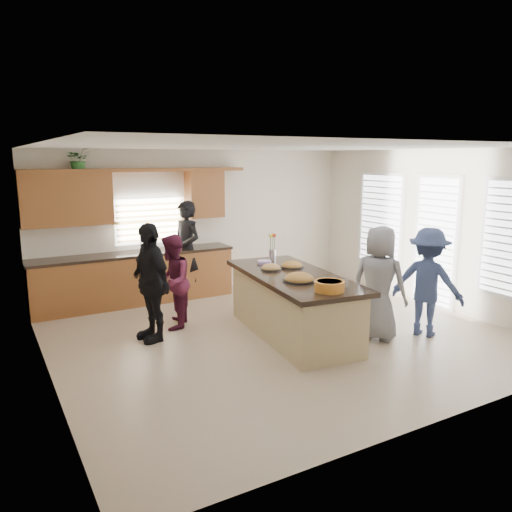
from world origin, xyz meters
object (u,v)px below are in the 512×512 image
salad_bowl (329,285)px  woman_left_front (150,282)px  woman_right_back (428,282)px  woman_right_front (379,283)px  island (293,306)px  woman_left_mid (172,282)px  woman_left_back (186,250)px

salad_bowl → woman_left_front: size_ratio=0.23×
woman_right_back → woman_right_front: woman_right_front is taller
island → salad_bowl: bearing=-90.0°
salad_bowl → woman_right_front: bearing=14.8°
island → woman_right_front: bearing=-28.6°
woman_left_mid → woman_right_back: 3.89m
salad_bowl → woman_left_mid: (-1.33, 2.25, -0.28)m
salad_bowl → woman_right_back: (1.89, 0.06, -0.20)m
woman_right_back → woman_right_front: 0.78m
woman_right_front → woman_left_front: bearing=35.3°
island → woman_left_front: (-1.91, 0.87, 0.42)m
island → woman_right_front: woman_right_front is taller
island → salad_bowl: size_ratio=7.18×
salad_bowl → woman_right_back: size_ratio=0.24×
woman_left_back → woman_left_front: bearing=-53.3°
island → woman_left_back: (-0.60, 2.75, 0.48)m
woman_right_back → woman_left_front: bearing=35.4°
woman_left_mid → woman_right_back: woman_right_back is taller
woman_left_mid → woman_right_front: size_ratio=0.88×
salad_bowl → woman_left_back: bearing=97.2°
salad_bowl → woman_right_front: size_ratio=0.23×
island → woman_right_back: size_ratio=1.72×
island → woman_left_mid: bearing=146.8°
woman_left_front → woman_right_front: 3.33m
salad_bowl → woman_left_mid: size_ratio=0.26×
salad_bowl → woman_left_front: 2.61m
woman_left_front → woman_left_back: bearing=137.3°
island → woman_left_front: size_ratio=1.62×
woman_left_back → woman_right_back: (2.37, -3.72, -0.11)m
woman_left_back → island: bearing=-6.1°
woman_left_mid → woman_left_front: (-0.45, -0.35, 0.13)m
woman_left_mid → woman_right_front: (2.47, -1.95, 0.10)m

